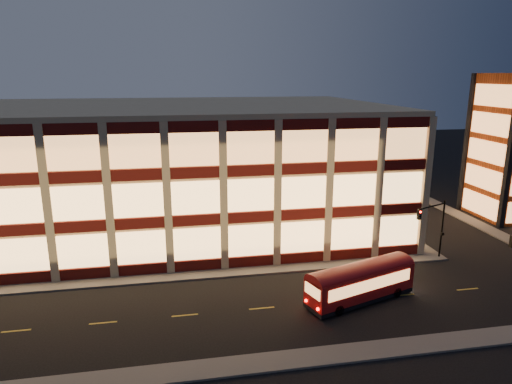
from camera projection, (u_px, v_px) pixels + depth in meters
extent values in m
plane|color=black|center=(205.00, 280.00, 40.90)|extent=(200.00, 200.00, 0.00)
cube|color=#514F4C|center=(171.00, 277.00, 41.31)|extent=(54.00, 2.00, 0.15)
cube|color=#514F4C|center=(367.00, 211.00, 61.12)|extent=(2.00, 30.00, 0.15)
cube|color=#514F4C|center=(442.00, 207.00, 63.05)|extent=(2.00, 30.00, 0.15)
cube|color=#514F4C|center=(221.00, 368.00, 28.51)|extent=(100.00, 2.00, 0.15)
cube|color=tan|center=(168.00, 167.00, 54.80)|extent=(50.00, 30.00, 14.00)
cube|color=tan|center=(165.00, 106.00, 52.98)|extent=(50.40, 30.40, 0.50)
cube|color=#470C0A|center=(171.00, 267.00, 42.00)|extent=(50.10, 0.25, 1.00)
cube|color=#FFBB6B|center=(170.00, 246.00, 41.49)|extent=(49.00, 0.20, 3.00)
cube|color=#470C0A|center=(361.00, 207.00, 60.82)|extent=(0.25, 30.10, 1.00)
cube|color=#FFBB6B|center=(362.00, 192.00, 60.29)|extent=(0.20, 29.00, 3.00)
cube|color=#470C0A|center=(169.00, 222.00, 40.90)|extent=(50.10, 0.25, 1.00)
cube|color=#FFBB6B|center=(167.00, 199.00, 40.39)|extent=(49.00, 0.20, 3.00)
cube|color=#470C0A|center=(363.00, 175.00, 59.71)|extent=(0.25, 30.10, 1.00)
cube|color=#FFBB6B|center=(364.00, 159.00, 59.18)|extent=(0.20, 29.00, 3.00)
cube|color=#470C0A|center=(166.00, 174.00, 39.79)|extent=(50.10, 0.25, 1.00)
cube|color=#FFBB6B|center=(165.00, 150.00, 39.28)|extent=(49.00, 0.20, 3.00)
cube|color=#470C0A|center=(365.00, 142.00, 58.61)|extent=(0.25, 30.10, 1.00)
cube|color=#FFBB6B|center=(366.00, 125.00, 58.08)|extent=(0.20, 29.00, 3.00)
cube|color=black|center=(510.00, 153.00, 52.60)|extent=(0.60, 0.60, 18.00)
cube|color=black|center=(467.00, 143.00, 60.22)|extent=(0.60, 0.60, 18.00)
cube|color=#FFA459|center=(479.00, 204.00, 58.20)|extent=(0.16, 6.60, 2.60)
cube|color=#FFA459|center=(483.00, 178.00, 57.35)|extent=(0.16, 6.60, 2.60)
cube|color=#FFA459|center=(486.00, 151.00, 56.49)|extent=(0.16, 6.60, 2.60)
cube|color=#FFA459|center=(490.00, 124.00, 55.64)|extent=(0.16, 6.60, 2.60)
cube|color=#FFA459|center=(493.00, 95.00, 54.79)|extent=(0.16, 6.60, 2.60)
cylinder|color=black|center=(442.00, 229.00, 45.05)|extent=(0.18, 0.18, 6.00)
cylinder|color=black|center=(432.00, 206.00, 43.35)|extent=(3.56, 1.63, 0.14)
cube|color=black|center=(419.00, 214.00, 42.46)|extent=(0.32, 0.32, 0.95)
sphere|color=#FF0C05|center=(421.00, 212.00, 42.21)|extent=(0.20, 0.20, 0.20)
cube|color=black|center=(443.00, 234.00, 44.96)|extent=(0.25, 0.18, 0.28)
cube|color=black|center=(512.00, 241.00, 35.65)|extent=(0.32, 0.32, 0.95)
cube|color=#900708|center=(361.00, 282.00, 36.76)|extent=(9.75, 5.27, 2.18)
cube|color=black|center=(360.00, 297.00, 37.08)|extent=(9.75, 5.27, 0.33)
cylinder|color=black|center=(338.00, 310.00, 34.74)|extent=(0.90, 0.54, 0.85)
cylinder|color=black|center=(322.00, 299.00, 36.51)|extent=(0.90, 0.54, 0.85)
cylinder|color=black|center=(396.00, 292.00, 37.60)|extent=(0.90, 0.54, 0.85)
cylinder|color=black|center=(378.00, 283.00, 39.36)|extent=(0.90, 0.54, 0.85)
cube|color=#FFA459|center=(371.00, 285.00, 35.66)|extent=(7.94, 2.71, 0.95)
cube|color=#FFA459|center=(351.00, 273.00, 37.71)|extent=(7.94, 2.71, 0.95)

